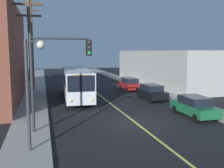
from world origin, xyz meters
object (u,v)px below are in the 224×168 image
at_px(parked_car_black, 152,92).
at_px(street_lamp_left, 32,79).
at_px(utility_pole_near, 30,49).
at_px(traffic_signal_left_corner, 57,64).
at_px(parked_car_red, 130,84).
at_px(utility_pole_mid, 32,40).
at_px(city_bus, 76,82).
at_px(fire_hydrant, 181,97).
at_px(parked_car_green, 194,106).

xyz_separation_m(parked_car_black, street_lamp_left, (-11.47, -11.42, 2.90)).
distance_m(utility_pole_near, traffic_signal_left_corner, 6.66).
relative_size(parked_car_red, utility_pole_mid, 0.38).
distance_m(parked_car_red, utility_pole_mid, 13.92).
height_order(city_bus, parked_car_black, city_bus).
relative_size(city_bus, fire_hydrant, 14.58).
height_order(parked_car_red, utility_pole_near, utility_pole_near).
height_order(parked_car_green, utility_pole_mid, utility_pole_mid).
xyz_separation_m(utility_pole_mid, fire_hydrant, (14.37, -12.84, -5.91)).
distance_m(parked_car_green, parked_car_red, 14.28).
relative_size(city_bus, parked_car_red, 2.74).
relative_size(parked_car_green, fire_hydrant, 5.26).
bearing_deg(parked_car_black, street_lamp_left, -135.13).
bearing_deg(parked_car_red, city_bus, -152.46).
distance_m(city_bus, parked_car_red, 8.57).
distance_m(utility_pole_near, utility_pole_mid, 12.69).
relative_size(parked_car_black, street_lamp_left, 0.80).
distance_m(utility_pole_near, street_lamp_left, 9.55).
height_order(city_bus, street_lamp_left, street_lamp_left).
distance_m(parked_car_black, parked_car_red, 6.99).
bearing_deg(utility_pole_near, utility_pole_mid, 91.21).
distance_m(city_bus, utility_pole_near, 7.54).
height_order(parked_car_green, parked_car_red, same).
height_order(utility_pole_near, street_lamp_left, utility_pole_near).
xyz_separation_m(utility_pole_mid, traffic_signal_left_corner, (2.11, -18.96, -2.19)).
bearing_deg(utility_pole_mid, city_bus, -58.52).
xyz_separation_m(utility_pole_near, traffic_signal_left_corner, (1.84, -6.32, -0.99)).
bearing_deg(utility_pole_mid, parked_car_black, -41.15).
relative_size(utility_pole_mid, fire_hydrant, 13.85).
relative_size(parked_car_green, parked_car_black, 1.00).
bearing_deg(utility_pole_near, fire_hydrant, -0.83).
bearing_deg(fire_hydrant, street_lamp_left, -146.05).
relative_size(parked_car_black, utility_pole_near, 0.47).
distance_m(traffic_signal_left_corner, street_lamp_left, 3.44).
distance_m(parked_car_red, street_lamp_left, 21.89).
distance_m(parked_car_black, street_lamp_left, 16.44).
height_order(parked_car_green, utility_pole_near, utility_pole_near).
height_order(city_bus, parked_car_red, city_bus).
relative_size(utility_pole_near, fire_hydrant, 11.09).
bearing_deg(fire_hydrant, traffic_signal_left_corner, -153.47).
bearing_deg(fire_hydrant, utility_pole_near, 179.17).
bearing_deg(utility_pole_near, city_bus, 49.15).
bearing_deg(parked_car_red, utility_pole_mid, 163.36).
bearing_deg(street_lamp_left, fire_hydrant, 33.95).
bearing_deg(traffic_signal_left_corner, fire_hydrant, 26.53).
height_order(parked_car_green, street_lamp_left, street_lamp_left).
height_order(parked_car_black, utility_pole_mid, utility_pole_mid).
bearing_deg(parked_car_green, street_lamp_left, -160.76).
bearing_deg(fire_hydrant, utility_pole_mid, 138.22).
xyz_separation_m(utility_pole_near, utility_pole_mid, (-0.27, 12.63, 1.20)).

